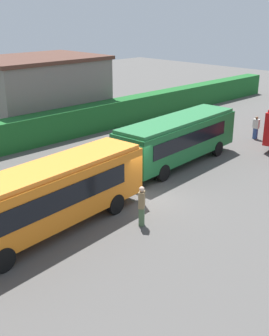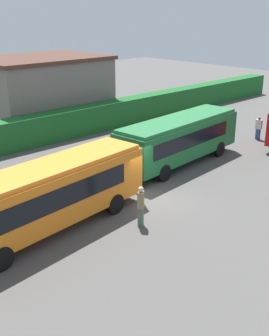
# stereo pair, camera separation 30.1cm
# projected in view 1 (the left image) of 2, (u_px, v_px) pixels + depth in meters

# --- Properties ---
(ground_plane) EXTENTS (99.42, 99.42, 0.00)m
(ground_plane) POSITION_uv_depth(u_px,v_px,m) (144.00, 198.00, 22.55)
(ground_plane) COLOR #514F4C
(bus_orange) EXTENTS (10.51, 3.42, 3.06)m
(bus_orange) POSITION_uv_depth(u_px,v_px,m) (48.00, 195.00, 18.57)
(bus_orange) COLOR orange
(bus_orange) RESTS_ON ground_plane
(bus_green) EXTENTS (9.97, 3.30, 2.96)m
(bus_green) POSITION_uv_depth(u_px,v_px,m) (178.00, 137.00, 27.04)
(bus_green) COLOR #19602D
(bus_green) RESTS_ON ground_plane
(person_left) EXTENTS (0.46, 0.43, 1.93)m
(person_left) POSITION_uv_depth(u_px,v_px,m) (142.00, 205.00, 19.33)
(person_left) COLOR #4C6B47
(person_left) RESTS_ON ground_plane
(person_center) EXTENTS (0.39, 0.47, 1.93)m
(person_center) POSITION_uv_depth(u_px,v_px,m) (140.00, 147.00, 27.45)
(person_center) COLOR olive
(person_center) RESTS_ON ground_plane
(person_right) EXTENTS (0.29, 0.48, 1.74)m
(person_right) POSITION_uv_depth(u_px,v_px,m) (256.00, 127.00, 32.54)
(person_right) COLOR #334C8C
(person_right) RESTS_ON ground_plane
(hedge_row) EXTENTS (61.71, 1.57, 2.16)m
(hedge_row) POSITION_uv_depth(u_px,v_px,m) (21.00, 133.00, 30.31)
(hedge_row) COLOR #1C5D26
(hedge_row) RESTS_ON ground_plane
(depot_building) EXTENTS (10.30, 7.69, 5.70)m
(depot_building) POSITION_uv_depth(u_px,v_px,m) (39.00, 92.00, 35.74)
(depot_building) COLOR slate
(depot_building) RESTS_ON ground_plane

